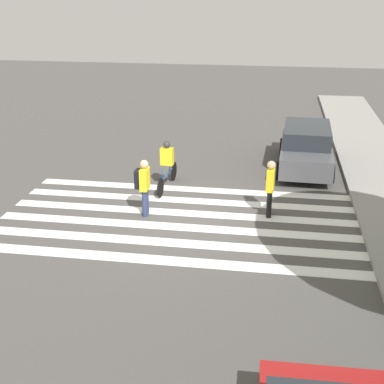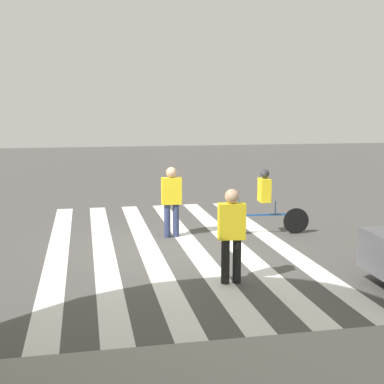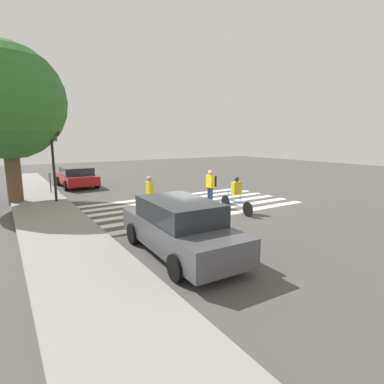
{
  "view_description": "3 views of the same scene",
  "coord_description": "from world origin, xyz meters",
  "views": [
    {
      "loc": [
        13.49,
        2.51,
        6.25
      ],
      "look_at": [
        0.15,
        0.44,
        0.92
      ],
      "focal_mm": 50.0,
      "sensor_mm": 36.0,
      "label": 1
    },
    {
      "loc": [
        1.78,
        11.12,
        3.03
      ],
      "look_at": [
        -0.4,
        0.36,
        1.27
      ],
      "focal_mm": 50.0,
      "sensor_mm": 36.0,
      "label": 2
    },
    {
      "loc": [
        -12.07,
        7.73,
        3.19
      ],
      "look_at": [
        -0.84,
        0.53,
        0.8
      ],
      "focal_mm": 28.0,
      "sensor_mm": 36.0,
      "label": 3
    }
  ],
  "objects": [
    {
      "name": "car_parked_silver_sedan",
      "position": [
        -5.15,
        3.71,
        0.78
      ],
      "size": [
        4.66,
        2.01,
        1.54
      ],
      "rotation": [
        0.0,
        0.0,
        -0.04
      ],
      "color": "#4C4C51",
      "rests_on": "ground_plane"
    },
    {
      "name": "car_parked_dark_suv",
      "position": [
        8.72,
        3.53,
        0.69
      ],
      "size": [
        4.07,
        2.17,
        1.31
      ],
      "rotation": [
        0.0,
        0.0,
        0.02
      ],
      "color": "maroon",
      "rests_on": "ground_plane"
    },
    {
      "name": "cyclist_far_lane",
      "position": [
        -2.38,
        -0.76,
        0.86
      ],
      "size": [
        2.22,
        0.42,
        1.58
      ],
      "rotation": [
        0.0,
        0.0,
        -0.08
      ],
      "color": "black",
      "rests_on": "ground_plane"
    },
    {
      "name": "ground_plane",
      "position": [
        0.0,
        0.0,
        0.0
      ],
      "size": [
        60.0,
        60.0,
        0.0
      ],
      "primitive_type": "plane",
      "color": "#4C4947"
    },
    {
      "name": "crosswalk_stripes",
      "position": [
        -0.0,
        0.0,
        0.0
      ],
      "size": [
        5.22,
        10.0,
        0.01
      ],
      "color": "white",
      "rests_on": "ground_plane"
    },
    {
      "name": "parking_meter",
      "position": [
        6.53,
        5.43,
        0.96
      ],
      "size": [
        0.15,
        0.15,
        1.29
      ],
      "color": "black",
      "rests_on": "ground_plane"
    },
    {
      "name": "pedestrian_adult_blue_shirt",
      "position": [
        -0.66,
        2.53,
        0.93
      ],
      "size": [
        0.47,
        0.25,
        1.65
      ],
      "rotation": [
        0.0,
        0.0,
        3.07
      ],
      "color": "black",
      "rests_on": "ground_plane"
    },
    {
      "name": "traffic_light",
      "position": [
        3.72,
        5.44,
        3.06
      ],
      "size": [
        0.6,
        0.5,
        4.36
      ],
      "color": "black",
      "rests_on": "ground_plane"
    },
    {
      "name": "sidewalk_curb",
      "position": [
        0.0,
        6.25,
        0.07
      ],
      "size": [
        36.0,
        2.5,
        0.14
      ],
      "color": "gray",
      "rests_on": "ground_plane"
    },
    {
      "name": "pedestrian_adult_tall_backpack",
      "position": [
        -0.19,
        -1.0,
        0.97
      ],
      "size": [
        0.46,
        0.39,
        1.65
      ],
      "rotation": [
        0.0,
        0.0,
        0.0
      ],
      "color": "navy",
      "rests_on": "ground_plane"
    },
    {
      "name": "street_tree",
      "position": [
        4.74,
        7.24,
        4.86
      ],
      "size": [
        5.37,
        5.37,
        7.58
      ],
      "color": "brown",
      "rests_on": "ground_plane"
    }
  ]
}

